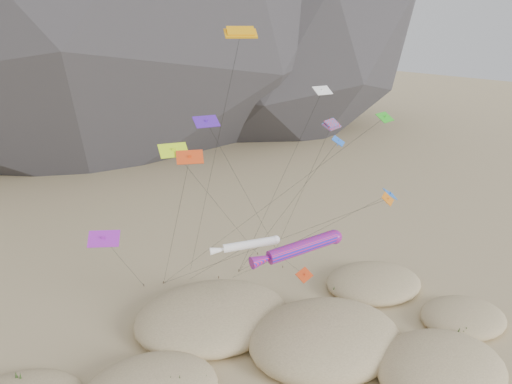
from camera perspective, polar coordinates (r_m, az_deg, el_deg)
dunes at (r=45.68m, az=2.94°, el=-19.09°), size 51.53×37.85×4.42m
dune_grass at (r=45.24m, az=5.05°, el=-19.44°), size 41.89×30.22×1.46m
kite_stakes at (r=61.64m, az=-3.37°, el=-9.19°), size 18.10×7.66×0.30m
rainbow_tube_kite at (r=43.84m, az=5.04°, el=-6.37°), size 9.12×16.27×11.26m
white_tube_kite at (r=44.74m, az=-1.06°, el=-6.07°), size 6.30×15.52×10.68m
orange_parafoil at (r=42.57m, az=-1.88°, el=17.29°), size 2.85×16.05×28.63m
multi_parafoil at (r=48.94m, az=8.55°, el=7.42°), size 2.66×13.10×20.16m
delta_kites at (r=45.52m, az=2.99°, el=2.38°), size 33.07×21.48×22.61m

